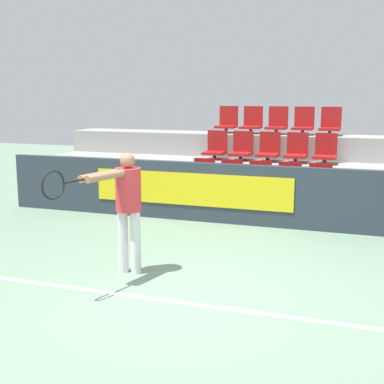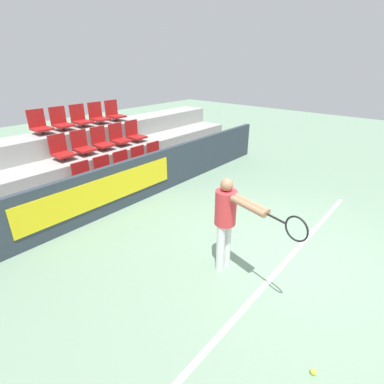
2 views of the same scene
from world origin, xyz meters
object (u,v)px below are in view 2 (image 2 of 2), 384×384
at_px(stadium_chair_1, 106,171).
at_px(stadium_chair_10, 40,125).
at_px(stadium_chair_0, 85,178).
at_px(stadium_chair_7, 101,141).
at_px(stadium_chair_13, 98,115).
at_px(tennis_player, 229,217).
at_px(stadium_chair_8, 119,137).
at_px(tennis_ball, 313,372).
at_px(stadium_chair_12, 80,118).
at_px(stadium_chair_4, 157,155).
at_px(stadium_chair_14, 114,113).
at_px(stadium_chair_3, 141,160).
at_px(stadium_chair_11, 61,121).
at_px(stadium_chair_2, 124,166).
at_px(stadium_chair_6, 82,145).
at_px(stadium_chair_5, 61,150).
at_px(stadium_chair_9, 135,133).

distance_m(stadium_chair_1, stadium_chair_10, 2.04).
xyz_separation_m(stadium_chair_0, stadium_chair_1, (0.55, 0.00, 0.00)).
height_order(stadium_chair_0, stadium_chair_7, stadium_chair_7).
xyz_separation_m(stadium_chair_7, stadium_chair_10, (-1.09, 0.86, 0.48)).
xyz_separation_m(stadium_chair_13, tennis_player, (-1.46, -5.40, -0.69)).
height_order(stadium_chair_8, tennis_ball, stadium_chair_8).
bearing_deg(stadium_chair_8, stadium_chair_10, 152.29).
relative_size(stadium_chair_10, stadium_chair_13, 1.00).
xyz_separation_m(stadium_chair_1, stadium_chair_12, (0.55, 1.72, 0.95)).
distance_m(stadium_chair_4, stadium_chair_14, 1.97).
relative_size(stadium_chair_8, stadium_chair_10, 1.00).
distance_m(stadium_chair_3, stadium_chair_11, 2.25).
relative_size(stadium_chair_0, stadium_chair_2, 1.00).
xyz_separation_m(stadium_chair_6, stadium_chair_10, (-0.55, 0.86, 0.48)).
bearing_deg(stadium_chair_1, stadium_chair_3, 0.00).
bearing_deg(stadium_chair_7, stadium_chair_6, 180.00).
bearing_deg(stadium_chair_4, stadium_chair_5, 158.50).
bearing_deg(tennis_ball, stadium_chair_9, 65.41).
bearing_deg(stadium_chair_6, stadium_chair_3, -38.23).
xyz_separation_m(stadium_chair_10, tennis_player, (0.17, -5.40, -0.69)).
bearing_deg(stadium_chair_1, tennis_player, -95.78).
relative_size(stadium_chair_0, stadium_chair_6, 1.00).
xyz_separation_m(stadium_chair_0, stadium_chair_2, (1.09, 0.00, 0.00)).
relative_size(stadium_chair_2, stadium_chair_4, 1.00).
distance_m(stadium_chair_3, stadium_chair_9, 1.12).
xyz_separation_m(stadium_chair_4, stadium_chair_7, (-1.09, 0.86, 0.48)).
distance_m(stadium_chair_8, stadium_chair_14, 1.12).
height_order(stadium_chair_5, tennis_player, tennis_player).
bearing_deg(stadium_chair_6, stadium_chair_7, 0.00).
relative_size(stadium_chair_0, stadium_chair_3, 1.00).
bearing_deg(stadium_chair_13, stadium_chair_2, -107.61).
relative_size(stadium_chair_5, stadium_chair_10, 1.00).
xyz_separation_m(stadium_chair_10, stadium_chair_13, (1.64, 0.00, 0.00)).
distance_m(stadium_chair_4, stadium_chair_8, 1.12).
xyz_separation_m(stadium_chair_2, tennis_player, (-0.92, -3.67, 0.26)).
relative_size(stadium_chair_4, stadium_chair_11, 1.00).
bearing_deg(stadium_chair_6, stadium_chair_8, 0.00).
xyz_separation_m(stadium_chair_1, stadium_chair_3, (1.09, 0.00, 0.00)).
height_order(stadium_chair_10, tennis_ball, stadium_chair_10).
relative_size(stadium_chair_2, stadium_chair_7, 1.00).
height_order(stadium_chair_2, stadium_chair_14, stadium_chair_14).
relative_size(stadium_chair_6, stadium_chair_10, 1.00).
xyz_separation_m(stadium_chair_0, stadium_chair_14, (2.18, 1.72, 0.95)).
bearing_deg(stadium_chair_10, stadium_chair_8, -27.71).
bearing_deg(stadium_chair_14, tennis_ball, -111.91).
height_order(stadium_chair_1, stadium_chair_6, stadium_chair_6).
distance_m(stadium_chair_12, tennis_player, 5.52).
relative_size(stadium_chair_6, tennis_player, 0.37).
height_order(stadium_chair_1, stadium_chair_3, same).
xyz_separation_m(stadium_chair_0, stadium_chair_12, (1.09, 1.72, 0.95)).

